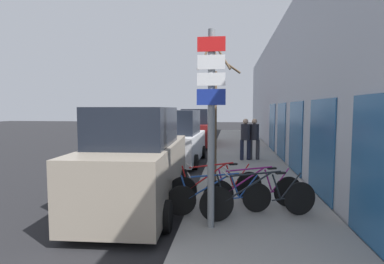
{
  "coord_description": "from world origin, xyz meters",
  "views": [
    {
      "loc": [
        1.94,
        -1.42,
        2.4
      ],
      "look_at": [
        0.89,
        6.8,
        1.74
      ],
      "focal_mm": 28.0,
      "sensor_mm": 36.0,
      "label": 1
    }
  ],
  "objects_px": {
    "bicycle_2": "(254,191)",
    "parked_car_0": "(138,162)",
    "bicycle_0": "(260,198)",
    "pedestrian_far": "(254,136)",
    "street_tree": "(215,115)",
    "signpost": "(211,122)",
    "parked_car_1": "(179,140)",
    "pedestrian_near": "(245,136)",
    "parked_car_2": "(197,129)",
    "bicycle_3": "(217,186)",
    "bicycle_1": "(220,196)"
  },
  "relations": [
    {
      "from": "bicycle_2",
      "to": "parked_car_1",
      "type": "relative_size",
      "value": 0.5
    },
    {
      "from": "bicycle_1",
      "to": "pedestrian_near",
      "type": "bearing_deg",
      "value": -21.91
    },
    {
      "from": "parked_car_0",
      "to": "parked_car_2",
      "type": "height_order",
      "value": "parked_car_0"
    },
    {
      "from": "bicycle_3",
      "to": "parked_car_2",
      "type": "xyz_separation_m",
      "value": [
        -1.81,
        11.97,
        0.5
      ]
    },
    {
      "from": "bicycle_2",
      "to": "parked_car_0",
      "type": "bearing_deg",
      "value": 66.03
    },
    {
      "from": "parked_car_1",
      "to": "street_tree",
      "type": "relative_size",
      "value": 1.02
    },
    {
      "from": "signpost",
      "to": "pedestrian_far",
      "type": "bearing_deg",
      "value": 79.79
    },
    {
      "from": "signpost",
      "to": "parked_car_2",
      "type": "xyz_separation_m",
      "value": [
        -1.76,
        13.4,
        -1.08
      ]
    },
    {
      "from": "parked_car_2",
      "to": "street_tree",
      "type": "bearing_deg",
      "value": -79.71
    },
    {
      "from": "signpost",
      "to": "bicycle_3",
      "type": "relative_size",
      "value": 1.68
    },
    {
      "from": "bicycle_2",
      "to": "parked_car_2",
      "type": "xyz_separation_m",
      "value": [
        -2.66,
        12.24,
        0.51
      ]
    },
    {
      "from": "pedestrian_near",
      "to": "pedestrian_far",
      "type": "bearing_deg",
      "value": 5.76
    },
    {
      "from": "bicycle_1",
      "to": "pedestrian_near",
      "type": "relative_size",
      "value": 1.23
    },
    {
      "from": "parked_car_1",
      "to": "signpost",
      "type": "bearing_deg",
      "value": -74.13
    },
    {
      "from": "bicycle_1",
      "to": "bicycle_2",
      "type": "height_order",
      "value": "bicycle_2"
    },
    {
      "from": "bicycle_2",
      "to": "pedestrian_far",
      "type": "height_order",
      "value": "pedestrian_far"
    },
    {
      "from": "signpost",
      "to": "bicycle_0",
      "type": "relative_size",
      "value": 1.53
    },
    {
      "from": "signpost",
      "to": "pedestrian_near",
      "type": "xyz_separation_m",
      "value": [
        1.02,
        7.66,
        -0.96
      ]
    },
    {
      "from": "bicycle_0",
      "to": "street_tree",
      "type": "xyz_separation_m",
      "value": [
        -1.08,
        2.99,
        1.63
      ]
    },
    {
      "from": "pedestrian_far",
      "to": "parked_car_1",
      "type": "bearing_deg",
      "value": 13.15
    },
    {
      "from": "bicycle_1",
      "to": "signpost",
      "type": "bearing_deg",
      "value": 154.39
    },
    {
      "from": "signpost",
      "to": "parked_car_1",
      "type": "height_order",
      "value": "signpost"
    },
    {
      "from": "bicycle_3",
      "to": "street_tree",
      "type": "distance_m",
      "value": 2.7
    },
    {
      "from": "parked_car_2",
      "to": "pedestrian_near",
      "type": "relative_size",
      "value": 2.64
    },
    {
      "from": "parked_car_2",
      "to": "pedestrian_far",
      "type": "bearing_deg",
      "value": -59.58
    },
    {
      "from": "signpost",
      "to": "street_tree",
      "type": "bearing_deg",
      "value": 91.87
    },
    {
      "from": "bicycle_1",
      "to": "parked_car_2",
      "type": "height_order",
      "value": "parked_car_2"
    },
    {
      "from": "bicycle_0",
      "to": "parked_car_1",
      "type": "distance_m",
      "value": 7.33
    },
    {
      "from": "parked_car_0",
      "to": "street_tree",
      "type": "height_order",
      "value": "street_tree"
    },
    {
      "from": "parked_car_1",
      "to": "street_tree",
      "type": "bearing_deg",
      "value": -63.3
    },
    {
      "from": "parked_car_0",
      "to": "bicycle_1",
      "type": "bearing_deg",
      "value": -21.13
    },
    {
      "from": "parked_car_0",
      "to": "street_tree",
      "type": "xyz_separation_m",
      "value": [
        1.75,
        2.17,
        1.1
      ]
    },
    {
      "from": "parked_car_2",
      "to": "bicycle_1",
      "type": "bearing_deg",
      "value": -80.66
    },
    {
      "from": "signpost",
      "to": "street_tree",
      "type": "xyz_separation_m",
      "value": [
        -0.12,
        3.57,
        0.05
      ]
    },
    {
      "from": "parked_car_0",
      "to": "street_tree",
      "type": "bearing_deg",
      "value": 48.29
    },
    {
      "from": "parked_car_0",
      "to": "parked_car_1",
      "type": "xyz_separation_m",
      "value": [
        -0.02,
        5.92,
        -0.07
      ]
    },
    {
      "from": "street_tree",
      "to": "pedestrian_near",
      "type": "bearing_deg",
      "value": 74.5
    },
    {
      "from": "bicycle_1",
      "to": "street_tree",
      "type": "height_order",
      "value": "street_tree"
    },
    {
      "from": "parked_car_1",
      "to": "pedestrian_near",
      "type": "xyz_separation_m",
      "value": [
        2.91,
        0.33,
        0.16
      ]
    },
    {
      "from": "bicycle_3",
      "to": "parked_car_1",
      "type": "xyz_separation_m",
      "value": [
        -1.94,
        5.89,
        0.47
      ]
    },
    {
      "from": "signpost",
      "to": "street_tree",
      "type": "relative_size",
      "value": 0.83
    },
    {
      "from": "signpost",
      "to": "pedestrian_near",
      "type": "relative_size",
      "value": 2.04
    },
    {
      "from": "bicycle_2",
      "to": "bicycle_3",
      "type": "distance_m",
      "value": 0.89
    },
    {
      "from": "bicycle_1",
      "to": "street_tree",
      "type": "relative_size",
      "value": 0.5
    },
    {
      "from": "signpost",
      "to": "bicycle_2",
      "type": "relative_size",
      "value": 1.64
    },
    {
      "from": "parked_car_2",
      "to": "pedestrian_near",
      "type": "distance_m",
      "value": 6.38
    },
    {
      "from": "bicycle_1",
      "to": "bicycle_2",
      "type": "bearing_deg",
      "value": -75.59
    },
    {
      "from": "bicycle_0",
      "to": "pedestrian_far",
      "type": "distance_m",
      "value": 7.28
    },
    {
      "from": "bicycle_0",
      "to": "bicycle_2",
      "type": "relative_size",
      "value": 1.07
    },
    {
      "from": "signpost",
      "to": "parked_car_1",
      "type": "distance_m",
      "value": 7.65
    }
  ]
}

